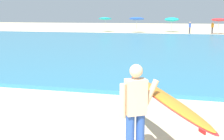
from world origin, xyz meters
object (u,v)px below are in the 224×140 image
beach_umbrella_3 (219,20)px  beach_umbrella_1 (137,19)px  beachgoer_near_row_left (190,27)px  beachgoer_near_row_right (212,27)px  beach_umbrella_0 (105,19)px  beach_umbrella_2 (172,19)px  surfer_with_board (150,103)px

beach_umbrella_3 → beach_umbrella_1: bearing=178.8°
beachgoer_near_row_left → beachgoer_near_row_right: (2.96, 0.56, 0.00)m
beachgoer_near_row_left → beach_umbrella_0: bearing=174.3°
beach_umbrella_1 → beachgoer_near_row_right: 10.34m
beach_umbrella_0 → beachgoer_near_row_left: (12.16, -1.22, -1.09)m
beach_umbrella_1 → beach_umbrella_2: size_ratio=1.03×
beach_umbrella_0 → beach_umbrella_2: bearing=7.6°
beach_umbrella_0 → beachgoer_near_row_right: bearing=-2.5°
beach_umbrella_1 → beach_umbrella_0: bearing=170.3°
beach_umbrella_3 → beachgoer_near_row_left: (-3.67, -0.17, -1.02)m
beach_umbrella_2 → beachgoer_near_row_left: size_ratio=1.39×
beach_umbrella_0 → surfer_with_board: bearing=-74.1°
surfer_with_board → beach_umbrella_3: size_ratio=1.27×
beach_umbrella_1 → beach_umbrella_3: beach_umbrella_1 is taller
beach_umbrella_1 → beachgoer_near_row_right: bearing=0.9°
beach_umbrella_0 → beach_umbrella_2: 9.76m
surfer_with_board → beach_umbrella_0: size_ratio=1.20×
beach_umbrella_1 → beachgoer_near_row_left: beach_umbrella_1 is taller
beach_umbrella_0 → beach_umbrella_3: (15.83, -1.05, -0.07)m
surfer_with_board → beachgoer_near_row_right: surfer_with_board is taller
beach_umbrella_1 → beachgoer_near_row_left: size_ratio=1.43×
surfer_with_board → beach_umbrella_2: bearing=90.9°
beach_umbrella_0 → beachgoer_near_row_left: 12.27m
beach_umbrella_0 → beach_umbrella_3: size_ratio=1.06×
beach_umbrella_0 → beach_umbrella_1: bearing=-9.7°
beach_umbrella_1 → beach_umbrella_3: (10.98, -0.22, -0.09)m
surfer_with_board → beachgoer_near_row_left: (1.92, 34.63, -0.19)m
beach_umbrella_0 → beachgoer_near_row_left: bearing=-5.7°
beach_umbrella_1 → beachgoer_near_row_right: (10.27, 0.17, -1.11)m
surfer_with_board → beachgoer_near_row_right: bearing=82.1°
beach_umbrella_0 → beachgoer_near_row_left: size_ratio=1.40×
surfer_with_board → beach_umbrella_1: size_ratio=1.18×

